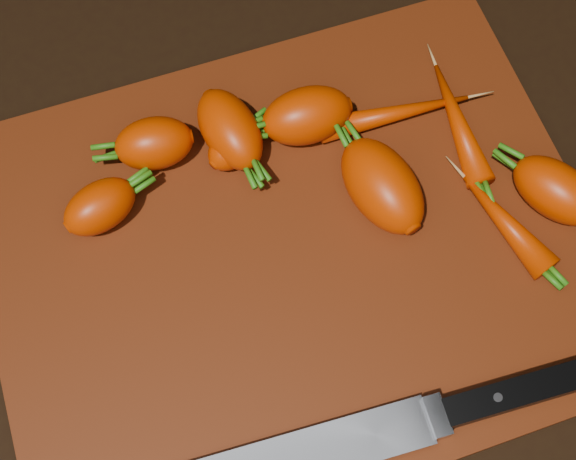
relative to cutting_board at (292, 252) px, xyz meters
name	(u,v)px	position (x,y,z in m)	size (l,w,h in m)	color
ground	(292,256)	(0.00, 0.00, -0.01)	(2.00, 2.00, 0.01)	black
cutting_board	(292,252)	(0.00, 0.00, 0.00)	(0.50, 0.40, 0.01)	#571F09
carrot_0	(100,207)	(-0.14, 0.08, 0.03)	(0.06, 0.04, 0.04)	#C43100
carrot_1	(154,143)	(-0.08, 0.12, 0.03)	(0.07, 0.05, 0.05)	#C43100
carrot_2	(230,129)	(-0.02, 0.11, 0.03)	(0.08, 0.05, 0.05)	#C43100
carrot_3	(382,186)	(0.08, 0.02, 0.03)	(0.09, 0.05, 0.05)	#C43100
carrot_4	(307,116)	(0.05, 0.10, 0.03)	(0.08, 0.05, 0.05)	#C43100
carrot_5	(234,145)	(-0.02, 0.10, 0.02)	(0.05, 0.03, 0.03)	#C43100
carrot_6	(556,190)	(0.22, -0.03, 0.03)	(0.08, 0.05, 0.05)	#C43100
carrot_7	(458,123)	(0.17, 0.06, 0.02)	(0.12, 0.03, 0.03)	#C43100
carrot_8	(394,114)	(0.12, 0.09, 0.02)	(0.14, 0.02, 0.02)	#C43100
carrot_9	(505,223)	(0.17, -0.04, 0.02)	(0.10, 0.03, 0.03)	#C43100
knife	(323,450)	(-0.03, -0.16, 0.01)	(0.34, 0.05, 0.02)	gray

